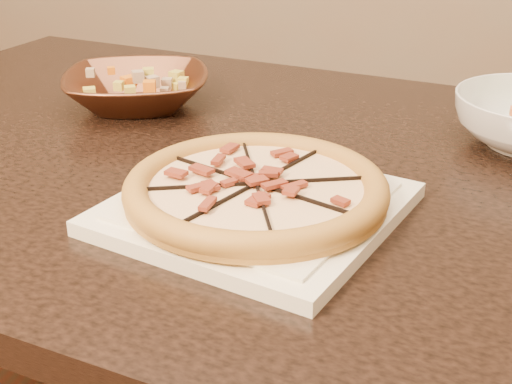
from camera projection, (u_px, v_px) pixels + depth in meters
dining_table at (235, 213)px, 1.05m from camera, size 1.56×1.12×0.75m
plate at (256, 207)px, 0.83m from camera, size 0.36×0.36×0.02m
pizza at (256, 189)px, 0.82m from camera, size 0.30×0.30×0.03m
bronze_bowl at (137, 90)px, 1.18m from camera, size 0.31×0.31×0.06m
mixed_dish at (135, 64)px, 1.16m from camera, size 0.12×0.11×0.03m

